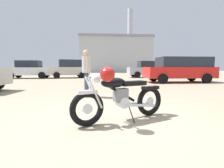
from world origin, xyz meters
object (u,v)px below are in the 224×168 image
dark_sedan_left (180,69)px  blue_hatchback_right (29,69)px  pale_sedan_back (70,69)px  bystander (86,68)px  vintage_motorcycle (120,96)px  white_estate_far (148,69)px

dark_sedan_left → blue_hatchback_right: (-11.80, 6.24, -0.10)m
pale_sedan_back → blue_hatchback_right: pale_sedan_back is taller
bystander → blue_hatchback_right: bearing=103.8°
dark_sedan_left → blue_hatchback_right: 13.35m
vintage_motorcycle → bystander: 2.97m
bystander → dark_sedan_left: dark_sedan_left is taller
bystander → white_estate_far: 12.60m
pale_sedan_back → vintage_motorcycle: bearing=87.4°
bystander → white_estate_far: size_ratio=0.39×
dark_sedan_left → bystander: bearing=40.1°
vintage_motorcycle → pale_sedan_back: (-2.22, 14.28, 0.43)m
vintage_motorcycle → pale_sedan_back: 14.45m
bystander → pale_sedan_back: bearing=86.4°
blue_hatchback_right → bystander: bearing=117.0°
dark_sedan_left → white_estate_far: dark_sedan_left is taller
bystander → blue_hatchback_right: size_ratio=0.39×
bystander → dark_sedan_left: (6.49, 4.97, -0.08)m
dark_sedan_left → vintage_motorcycle: bearing=55.8°
vintage_motorcycle → dark_sedan_left: (5.86, 7.82, 0.45)m
white_estate_far → pale_sedan_back: bearing=179.1°
bystander → pale_sedan_back: (-1.59, 11.42, -0.10)m
dark_sedan_left → white_estate_far: bearing=-86.3°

